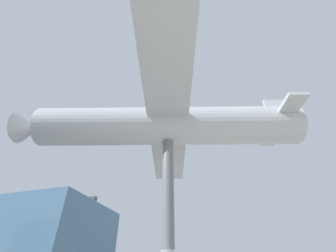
% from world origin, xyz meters
% --- Properties ---
extents(glass_pavilion_right, '(9.03, 14.01, 8.33)m').
position_xyz_m(glass_pavilion_right, '(8.98, 16.40, 3.88)').
color(glass_pavilion_right, slate).
rests_on(glass_pavilion_right, ground_plane).
extents(support_pylon_central, '(0.56, 0.56, 7.58)m').
position_xyz_m(support_pylon_central, '(0.00, 0.00, 3.79)').
color(support_pylon_central, slate).
rests_on(support_pylon_central, ground_plane).
extents(suspended_airplane, '(14.93, 15.75, 2.89)m').
position_xyz_m(suspended_airplane, '(-0.09, 0.34, 8.65)').
color(suspended_airplane, '#B2B7BC').
rests_on(suspended_airplane, support_pylon_central).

